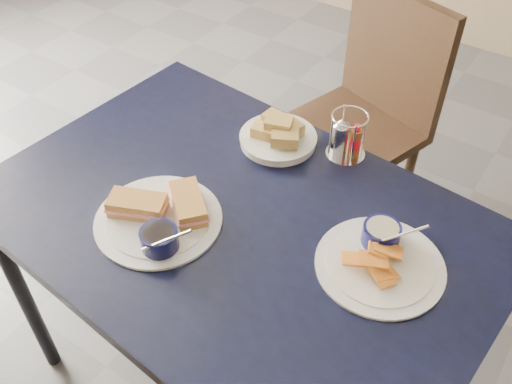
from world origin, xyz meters
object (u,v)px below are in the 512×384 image
Objects in this scene: bread_basket at (278,135)px; plantain_plate at (380,255)px; condiment_caddy at (346,138)px; sandwich_plate at (161,216)px; dining_table at (238,233)px; chair_far at (364,102)px.

plantain_plate is at bearing -28.50° from bread_basket.
condiment_caddy reaches higher than plantain_plate.
plantain_plate is 2.20× the size of condiment_caddy.
bread_basket is 1.60× the size of condiment_caddy.
sandwich_plate and plantain_plate have the same top height.
dining_table is 0.40m from condiment_caddy.
plantain_plate is (0.50, 0.20, -0.01)m from sandwich_plate.
sandwich_plate is (-0.14, -0.12, 0.08)m from dining_table.
sandwich_plate is 1.48× the size of bread_basket.
chair_far is 0.97m from plantain_plate.
dining_table is at bearing -85.56° from chair_far.
sandwich_plate is at bearing -116.89° from condiment_caddy.
sandwich_plate is at bearing -99.19° from bread_basket.
chair_far reaches higher than plantain_plate.
bread_basket is at bearing 80.81° from sandwich_plate.
dining_table is 9.93× the size of condiment_caddy.
sandwich_plate is at bearing -139.51° from dining_table.
sandwich_plate is at bearing -93.97° from chair_far.
dining_table is at bearing -76.46° from bread_basket.
chair_far is at bearing 107.93° from condiment_caddy.
plantain_plate is 1.37× the size of bread_basket.
sandwich_plate is 1.08× the size of plantain_plate.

